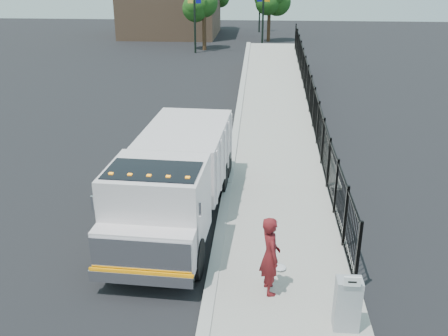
{
  "coord_description": "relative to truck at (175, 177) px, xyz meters",
  "views": [
    {
      "loc": [
        1.11,
        -12.5,
        7.58
      ],
      "look_at": [
        0.01,
        2.0,
        1.56
      ],
      "focal_mm": 40.0,
      "sensor_mm": 36.0,
      "label": 1
    }
  ],
  "objects": [
    {
      "name": "curb",
      "position": [
        1.43,
        -3.19,
        -1.48
      ],
      "size": [
        0.3,
        12.0,
        0.16
      ],
      "primitive_type": "cube",
      "color": "#ADAAA3",
      "rests_on": "ground"
    },
    {
      "name": "debris",
      "position": [
        3.16,
        -2.52,
        -1.4
      ],
      "size": [
        0.35,
        0.35,
        0.09
      ],
      "primitive_type": "ellipsoid",
      "color": "silver",
      "rests_on": "sidewalk"
    },
    {
      "name": "iron_fence",
      "position": [
        4.98,
        10.81,
        -0.66
      ],
      "size": [
        0.1,
        28.0,
        1.8
      ],
      "primitive_type": "cube",
      "color": "black",
      "rests_on": "ground"
    },
    {
      "name": "worker",
      "position": [
        2.87,
        -3.49,
        -0.44
      ],
      "size": [
        0.65,
        0.83,
        2.01
      ],
      "primitive_type": "imported",
      "rotation": [
        0.0,
        0.0,
        1.82
      ],
      "color": "maroon",
      "rests_on": "sidewalk"
    },
    {
      "name": "truck",
      "position": [
        0.0,
        0.0,
        0.0
      ],
      "size": [
        3.02,
        8.22,
        2.78
      ],
      "rotation": [
        0.0,
        0.0,
        -0.05
      ],
      "color": "black",
      "rests_on": "ground"
    },
    {
      "name": "light_pole_1",
      "position": [
        2.19,
        33.8,
        2.8
      ],
      "size": [
        3.78,
        0.22,
        8.0
      ],
      "color": "black",
      "rests_on": "ground"
    },
    {
      "name": "tree_1",
      "position": [
        3.11,
        38.94,
        2.38
      ],
      "size": [
        2.5,
        2.5,
        5.25
      ],
      "color": "#382314",
      "rests_on": "ground"
    },
    {
      "name": "arrow_sign",
      "position": [
        4.53,
        -4.91,
        -0.08
      ],
      "size": [
        0.35,
        0.04,
        0.22
      ],
      "primitive_type": "cube",
      "color": "white",
      "rests_on": "utility_cabinet"
    },
    {
      "name": "ground",
      "position": [
        1.43,
        -1.19,
        -1.56
      ],
      "size": [
        120.0,
        120.0,
        0.0
      ],
      "primitive_type": "plane",
      "color": "black",
      "rests_on": "ground"
    },
    {
      "name": "utility_cabinet",
      "position": [
        4.53,
        -4.69,
        -0.82
      ],
      "size": [
        0.55,
        0.4,
        1.25
      ],
      "primitive_type": "cube",
      "color": "gray",
      "rests_on": "sidewalk"
    },
    {
      "name": "light_pole_0",
      "position": [
        -3.16,
        31.36,
        2.8
      ],
      "size": [
        3.77,
        0.22,
        8.0
      ],
      "color": "black",
      "rests_on": "ground"
    },
    {
      "name": "tree_0",
      "position": [
        -2.83,
        33.05,
        2.39
      ],
      "size": [
        2.68,
        2.68,
        5.34
      ],
      "color": "#382314",
      "rests_on": "ground"
    },
    {
      "name": "sidewalk",
      "position": [
        3.36,
        -3.19,
        -1.5
      ],
      "size": [
        3.55,
        12.0,
        0.12
      ],
      "primitive_type": "cube",
      "color": "#9E998E",
      "rests_on": "ground"
    },
    {
      "name": "ramp",
      "position": [
        3.56,
        14.81,
        -1.56
      ],
      "size": [
        3.95,
        24.06,
        3.19
      ],
      "primitive_type": "cube",
      "rotation": [
        0.06,
        0.0,
        0.0
      ],
      "color": "#9E998E",
      "rests_on": "ground"
    }
  ]
}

